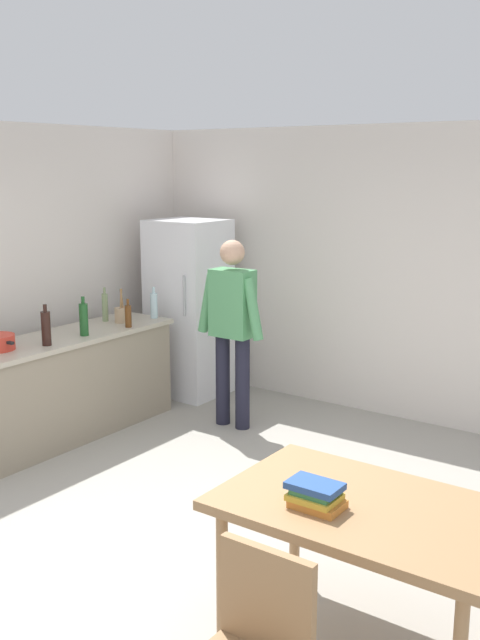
{
  "coord_description": "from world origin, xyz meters",
  "views": [
    {
      "loc": [
        2.79,
        -3.3,
        2.35
      ],
      "look_at": [
        -0.58,
        1.44,
        1.11
      ],
      "focal_mm": 41.17,
      "sensor_mm": 36.0,
      "label": 1
    }
  ],
  "objects_px": {
    "bottle_vinegar_tall": "(105,307)",
    "bottle_wine_dark": "(46,328)",
    "bottle_wine_green": "(84,319)",
    "utensil_jar": "(121,314)",
    "bottle_beer_brown": "(128,316)",
    "refrigerator": "(189,308)",
    "bottle_water_clear": "(154,305)",
    "person": "(232,321)",
    "dining_table": "(365,519)",
    "book_stack": "(316,495)"
  },
  "relations": [
    {
      "from": "refrigerator",
      "to": "bottle_beer_brown",
      "type": "xyz_separation_m",
      "value": [
        0.13,
        -1.01,
        0.11
      ]
    },
    {
      "from": "bottle_vinegar_tall",
      "to": "dining_table",
      "type": "bearing_deg",
      "value": -26.37
    },
    {
      "from": "bottle_water_clear",
      "to": "bottle_wine_green",
      "type": "xyz_separation_m",
      "value": [
        0.0,
        -0.9,
        0.02
      ]
    },
    {
      "from": "refrigerator",
      "to": "dining_table",
      "type": "height_order",
      "value": "refrigerator"
    },
    {
      "from": "bottle_vinegar_tall",
      "to": "book_stack",
      "type": "relative_size",
      "value": 1.21
    },
    {
      "from": "bottle_wine_dark",
      "to": "bottle_wine_green",
      "type": "distance_m",
      "value": 0.42
    },
    {
      "from": "person",
      "to": "dining_table",
      "type": "bearing_deg",
      "value": -42.41
    },
    {
      "from": "utensil_jar",
      "to": "book_stack",
      "type": "xyz_separation_m",
      "value": [
        3.19,
        -1.96,
        -0.17
      ]
    },
    {
      "from": "person",
      "to": "bottle_water_clear",
      "type": "relative_size",
      "value": 5.67
    },
    {
      "from": "dining_table",
      "to": "bottle_water_clear",
      "type": "xyz_separation_m",
      "value": [
        -3.26,
        2.13,
        0.35
      ]
    },
    {
      "from": "refrigerator",
      "to": "bottle_wine_green",
      "type": "xyz_separation_m",
      "value": [
        0.04,
        -1.47,
        0.15
      ]
    },
    {
      "from": "dining_table",
      "to": "bottle_beer_brown",
      "type": "bearing_deg",
      "value": 152.04
    },
    {
      "from": "dining_table",
      "to": "utensil_jar",
      "type": "distance_m",
      "value": 3.83
    },
    {
      "from": "bottle_water_clear",
      "to": "bottle_wine_green",
      "type": "height_order",
      "value": "bottle_wine_green"
    },
    {
      "from": "refrigerator",
      "to": "bottle_water_clear",
      "type": "distance_m",
      "value": 0.59
    },
    {
      "from": "utensil_jar",
      "to": "person",
      "type": "bearing_deg",
      "value": 19.21
    },
    {
      "from": "bottle_wine_dark",
      "to": "person",
      "type": "bearing_deg",
      "value": 56.29
    },
    {
      "from": "utensil_jar",
      "to": "bottle_wine_dark",
      "type": "distance_m",
      "value": 0.99
    },
    {
      "from": "refrigerator",
      "to": "bottle_vinegar_tall",
      "type": "bearing_deg",
      "value": -104.0
    },
    {
      "from": "bottle_beer_brown",
      "to": "bottle_wine_dark",
      "type": "bearing_deg",
      "value": -94.47
    },
    {
      "from": "book_stack",
      "to": "dining_table",
      "type": "bearing_deg",
      "value": 42.96
    },
    {
      "from": "bottle_beer_brown",
      "to": "refrigerator",
      "type": "bearing_deg",
      "value": 97.07
    },
    {
      "from": "refrigerator",
      "to": "bottle_water_clear",
      "type": "height_order",
      "value": "refrigerator"
    },
    {
      "from": "bottle_wine_dark",
      "to": "bottle_wine_green",
      "type": "relative_size",
      "value": 1.0
    },
    {
      "from": "bottle_water_clear",
      "to": "bottle_wine_dark",
      "type": "distance_m",
      "value": 1.32
    },
    {
      "from": "bottle_vinegar_tall",
      "to": "bottle_wine_dark",
      "type": "xyz_separation_m",
      "value": [
        0.29,
        -0.94,
        0.01
      ]
    },
    {
      "from": "person",
      "to": "utensil_jar",
      "type": "xyz_separation_m",
      "value": [
        -1.02,
        -0.36,
        0.0
      ]
    },
    {
      "from": "dining_table",
      "to": "bottle_vinegar_tall",
      "type": "relative_size",
      "value": 4.37
    },
    {
      "from": "bottle_vinegar_tall",
      "to": "bottle_wine_green",
      "type": "relative_size",
      "value": 0.94
    },
    {
      "from": "bottle_water_clear",
      "to": "book_stack",
      "type": "distance_m",
      "value": 3.85
    },
    {
      "from": "bottle_wine_dark",
      "to": "bottle_wine_green",
      "type": "xyz_separation_m",
      "value": [
        -0.01,
        0.42,
        0.0
      ]
    },
    {
      "from": "bottle_beer_brown",
      "to": "dining_table",
      "type": "bearing_deg",
      "value": -27.96
    },
    {
      "from": "book_stack",
      "to": "person",
      "type": "bearing_deg",
      "value": 133.16
    },
    {
      "from": "refrigerator",
      "to": "bottle_beer_brown",
      "type": "relative_size",
      "value": 6.92
    },
    {
      "from": "bottle_water_clear",
      "to": "person",
      "type": "bearing_deg",
      "value": 1.3
    },
    {
      "from": "refrigerator",
      "to": "bottle_wine_dark",
      "type": "relative_size",
      "value": 5.29
    },
    {
      "from": "bottle_vinegar_tall",
      "to": "bottle_wine_green",
      "type": "height_order",
      "value": "bottle_wine_green"
    },
    {
      "from": "bottle_vinegar_tall",
      "to": "bottle_wine_dark",
      "type": "distance_m",
      "value": 0.99
    },
    {
      "from": "refrigerator",
      "to": "dining_table",
      "type": "relative_size",
      "value": 1.29
    },
    {
      "from": "refrigerator",
      "to": "bottle_beer_brown",
      "type": "distance_m",
      "value": 1.03
    },
    {
      "from": "dining_table",
      "to": "book_stack",
      "type": "relative_size",
      "value": 5.32
    },
    {
      "from": "utensil_jar",
      "to": "bottle_wine_green",
      "type": "distance_m",
      "value": 0.58
    },
    {
      "from": "bottle_wine_green",
      "to": "refrigerator",
      "type": "bearing_deg",
      "value": 91.66
    },
    {
      "from": "utensil_jar",
      "to": "bottle_beer_brown",
      "type": "height_order",
      "value": "utensil_jar"
    },
    {
      "from": "refrigerator",
      "to": "bottle_wine_green",
      "type": "distance_m",
      "value": 1.48
    },
    {
      "from": "bottle_beer_brown",
      "to": "book_stack",
      "type": "height_order",
      "value": "bottle_beer_brown"
    },
    {
      "from": "person",
      "to": "bottle_vinegar_tall",
      "type": "bearing_deg",
      "value": -161.66
    },
    {
      "from": "bottle_wine_green",
      "to": "book_stack",
      "type": "relative_size",
      "value": 1.29
    },
    {
      "from": "utensil_jar",
      "to": "bottle_beer_brown",
      "type": "xyz_separation_m",
      "value": [
        0.2,
        -0.11,
        0.03
      ]
    },
    {
      "from": "refrigerator",
      "to": "bottle_wine_green",
      "type": "height_order",
      "value": "refrigerator"
    }
  ]
}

